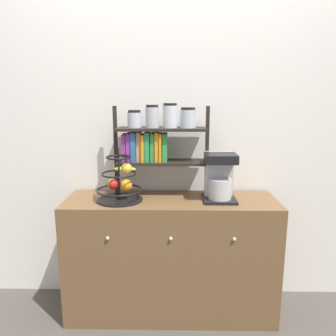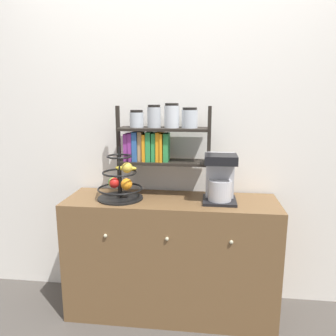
% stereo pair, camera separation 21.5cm
% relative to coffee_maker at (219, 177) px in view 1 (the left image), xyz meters
% --- Properties ---
extents(ground_plane, '(12.00, 12.00, 0.00)m').
position_rel_coffee_maker_xyz_m(ground_plane, '(-0.32, -0.23, -0.98)').
color(ground_plane, '#47423D').
extents(wall_back, '(7.00, 0.05, 2.60)m').
position_rel_coffee_maker_xyz_m(wall_back, '(-0.32, 0.26, 0.32)').
color(wall_back, silver).
rests_on(wall_back, ground_plane).
extents(sideboard, '(1.42, 0.46, 0.83)m').
position_rel_coffee_maker_xyz_m(sideboard, '(-0.32, -0.01, -0.57)').
color(sideboard, brown).
rests_on(sideboard, ground_plane).
extents(coffee_maker, '(0.22, 0.22, 0.31)m').
position_rel_coffee_maker_xyz_m(coffee_maker, '(0.00, 0.00, 0.00)').
color(coffee_maker, black).
rests_on(coffee_maker, sideboard).
extents(fruit_stand, '(0.30, 0.30, 0.35)m').
position_rel_coffee_maker_xyz_m(fruit_stand, '(-0.66, -0.03, -0.04)').
color(fruit_stand, black).
rests_on(fruit_stand, sideboard).
extents(shelf_hutch, '(0.65, 0.20, 0.63)m').
position_rel_coffee_maker_xyz_m(shelf_hutch, '(-0.43, 0.10, 0.25)').
color(shelf_hutch, black).
rests_on(shelf_hutch, sideboard).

